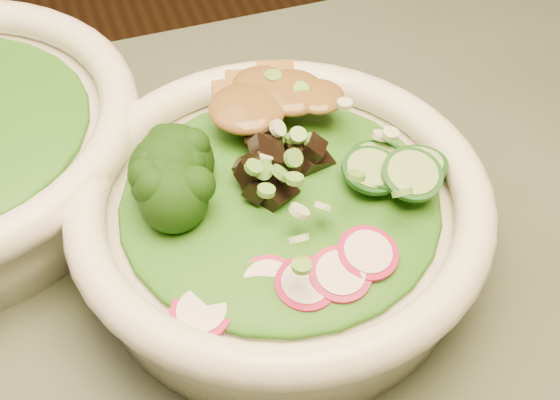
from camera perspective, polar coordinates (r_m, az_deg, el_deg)
name	(u,v)px	position (r m, az deg, el deg)	size (l,w,h in m)	color
salad_bowl	(280,220)	(0.54, 0.00, -1.50)	(0.29, 0.29, 0.08)	white
lettuce_bed	(280,199)	(0.53, 0.00, 0.07)	(0.22, 0.22, 0.03)	#1F5612
broccoli_florets	(178,195)	(0.51, -7.44, 0.37)	(0.09, 0.08, 0.05)	black
radish_slices	(303,277)	(0.48, 1.72, -5.67)	(0.12, 0.04, 0.02)	#A90D42
cucumber_slices	(383,175)	(0.53, 7.55, 1.82)	(0.08, 0.08, 0.04)	#9ACC71
mushroom_heap	(277,169)	(0.52, -0.22, 2.26)	(0.08, 0.08, 0.04)	black
tofu_cubes	(268,118)	(0.56, -0.90, 5.98)	(0.10, 0.06, 0.04)	olive
peanut_sauce	(268,104)	(0.56, -0.91, 7.07)	(0.08, 0.06, 0.02)	brown
scallion_garnish	(280,171)	(0.51, 0.00, 2.10)	(0.21, 0.21, 0.03)	#5EA239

